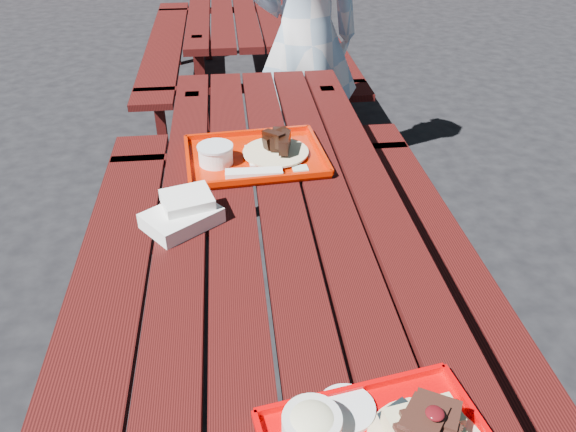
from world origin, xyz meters
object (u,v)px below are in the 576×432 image
object	(u,v)px
picnic_table_far	(243,24)
far_tray	(253,155)
person	(305,39)
picnic_table_near	(283,258)

from	to	relation	value
picnic_table_far	far_tray	xyz separation A→B (m)	(-0.07, -2.49, 0.21)
picnic_table_far	person	bearing A→B (deg)	-78.85
picnic_table_far	person	size ratio (longest dim) A/B	1.45
far_tray	person	xyz separation A→B (m)	(0.34, 1.15, 0.05)
picnic_table_near	far_tray	distance (m)	0.38
far_tray	person	size ratio (longest dim) A/B	0.30
picnic_table_near	person	xyz separation A→B (m)	(0.27, 1.45, 0.27)
picnic_table_far	person	xyz separation A→B (m)	(0.27, -1.35, 0.27)
far_tray	picnic_table_far	bearing A→B (deg)	88.39
picnic_table_near	person	distance (m)	1.50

